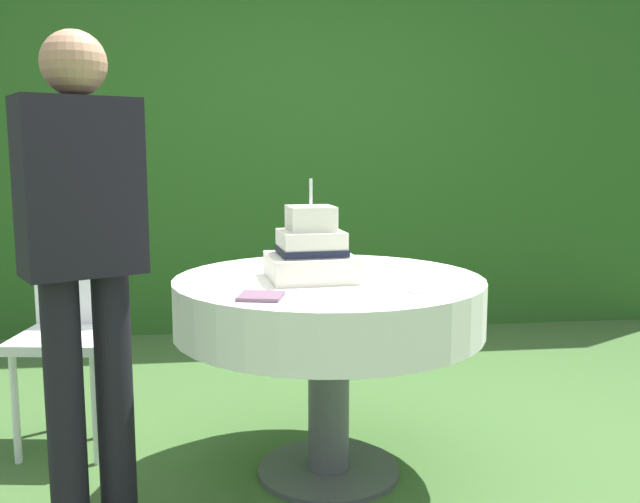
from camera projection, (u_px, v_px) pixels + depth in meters
name	position (u px, v px, depth m)	size (l,w,h in m)	color
ground_plane	(329.00, 472.00, 2.68)	(20.00, 20.00, 0.00)	#3D602D
foliage_hedge	(282.00, 132.00, 4.95)	(5.97, 0.69, 2.75)	#28561E
cake_table	(329.00, 309.00, 2.59)	(1.16, 1.16, 0.77)	#4C4C51
wedding_cake	(312.00, 252.00, 2.53)	(0.34, 0.34, 0.37)	silver
serving_plate_near	(422.00, 289.00, 2.33)	(0.12, 0.12, 0.01)	white
serving_plate_far	(334.00, 258.00, 2.99)	(0.14, 0.14, 0.01)	white
serving_plate_left	(404.00, 267.00, 2.77)	(0.12, 0.12, 0.01)	white
napkin_stack	(261.00, 296.00, 2.21)	(0.14, 0.14, 0.01)	#6B4C60
garden_chair	(74.00, 317.00, 2.92)	(0.45, 0.45, 0.89)	white
standing_person	(83.00, 250.00, 2.17)	(0.41, 0.34, 1.60)	black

